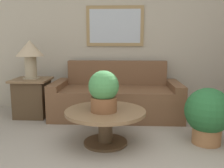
{
  "coord_description": "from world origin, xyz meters",
  "views": [
    {
      "loc": [
        -0.36,
        -1.63,
        1.26
      ],
      "look_at": [
        -0.55,
        1.98,
        0.64
      ],
      "focal_mm": 40.0,
      "sensor_mm": 36.0,
      "label": 1
    }
  ],
  "objects_px": {
    "potted_plant_on_table": "(104,91)",
    "potted_plant_floor": "(208,114)",
    "couch_main": "(116,98)",
    "table_lamp": "(30,52)",
    "coffee_table": "(105,119)",
    "side_table": "(32,97)"
  },
  "relations": [
    {
      "from": "potted_plant_on_table",
      "to": "potted_plant_floor",
      "type": "height_order",
      "value": "potted_plant_on_table"
    },
    {
      "from": "potted_plant_on_table",
      "to": "potted_plant_floor",
      "type": "xyz_separation_m",
      "value": [
        1.27,
        0.12,
        -0.3
      ]
    },
    {
      "from": "table_lamp",
      "to": "potted_plant_floor",
      "type": "xyz_separation_m",
      "value": [
        2.58,
        -1.03,
        -0.7
      ]
    },
    {
      "from": "potted_plant_floor",
      "to": "side_table",
      "type": "bearing_deg",
      "value": 158.28
    },
    {
      "from": "couch_main",
      "to": "side_table",
      "type": "relative_size",
      "value": 3.3
    },
    {
      "from": "side_table",
      "to": "coffee_table",
      "type": "bearing_deg",
      "value": -39.75
    },
    {
      "from": "couch_main",
      "to": "potted_plant_floor",
      "type": "height_order",
      "value": "couch_main"
    },
    {
      "from": "couch_main",
      "to": "table_lamp",
      "type": "relative_size",
      "value": 3.34
    },
    {
      "from": "coffee_table",
      "to": "table_lamp",
      "type": "relative_size",
      "value": 1.55
    },
    {
      "from": "coffee_table",
      "to": "potted_plant_floor",
      "type": "distance_m",
      "value": 1.26
    },
    {
      "from": "table_lamp",
      "to": "couch_main",
      "type": "bearing_deg",
      "value": 3.51
    },
    {
      "from": "potted_plant_on_table",
      "to": "potted_plant_floor",
      "type": "relative_size",
      "value": 0.7
    },
    {
      "from": "side_table",
      "to": "couch_main",
      "type": "bearing_deg",
      "value": 3.51
    },
    {
      "from": "couch_main",
      "to": "potted_plant_floor",
      "type": "relative_size",
      "value": 3.03
    },
    {
      "from": "potted_plant_on_table",
      "to": "side_table",
      "type": "bearing_deg",
      "value": 138.75
    },
    {
      "from": "potted_plant_on_table",
      "to": "couch_main",
      "type": "bearing_deg",
      "value": 85.11
    },
    {
      "from": "side_table",
      "to": "table_lamp",
      "type": "relative_size",
      "value": 1.01
    },
    {
      "from": "coffee_table",
      "to": "potted_plant_floor",
      "type": "height_order",
      "value": "potted_plant_floor"
    },
    {
      "from": "coffee_table",
      "to": "potted_plant_on_table",
      "type": "xyz_separation_m",
      "value": [
        -0.01,
        -0.05,
        0.37
      ]
    },
    {
      "from": "potted_plant_floor",
      "to": "coffee_table",
      "type": "bearing_deg",
      "value": -176.59
    },
    {
      "from": "table_lamp",
      "to": "potted_plant_floor",
      "type": "distance_m",
      "value": 2.87
    },
    {
      "from": "table_lamp",
      "to": "potted_plant_floor",
      "type": "height_order",
      "value": "table_lamp"
    }
  ]
}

